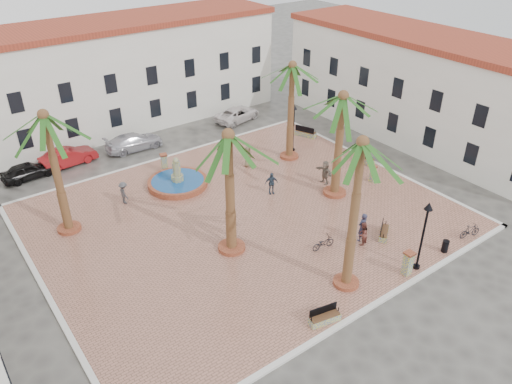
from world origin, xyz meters
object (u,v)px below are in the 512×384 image
(palm_e, at_px, (342,108))
(car_silver, at_px, (134,142))
(palm_sw, at_px, (229,150))
(pedestrian_fountain_b, at_px, (271,183))
(bollard_e, at_px, (373,174))
(pedestrian_north, at_px, (124,193))
(pedestrian_fountain_a, at_px, (248,156))
(bench_s, at_px, (324,318))
(bench_e, at_px, (364,158))
(car_white, at_px, (237,114))
(bollard_n, at_px, (164,163))
(bicycle_a, at_px, (323,243))
(cyclist_b, at_px, (363,234))
(bench_se, at_px, (384,233))
(palm_nw, at_px, (46,128))
(car_red, at_px, (68,157))
(pedestrian_east, at_px, (325,172))
(bench_ne, at_px, (305,133))
(fountain, at_px, (178,182))
(car_black, at_px, (28,171))
(cyclist_a, at_px, (362,227))
(bollard_se, at_px, (408,263))
(lamppost_s, at_px, (425,225))
(bicycle_b, at_px, (470,231))
(lamppost_e, at_px, (294,120))
(palm_s, at_px, (361,158))
(litter_bin, at_px, (445,246))
(palm_ne, at_px, (292,76))

(palm_e, height_order, car_silver, palm_e)
(palm_sw, distance_m, pedestrian_fountain_b, 9.17)
(bollard_e, xyz_separation_m, pedestrian_north, (-16.21, 8.08, 0.16))
(bollard_e, relative_size, pedestrian_fountain_a, 0.74)
(bench_s, height_order, bench_e, bench_e)
(palm_sw, xyz_separation_m, car_white, (11.93, 16.77, -6.13))
(bollard_n, bearing_deg, bench_e, -30.01)
(bicycle_a, xyz_separation_m, cyclist_b, (2.23, -1.08, 0.37))
(bench_se, distance_m, bench_e, 10.34)
(palm_nw, height_order, bollard_n, palm_nw)
(palm_e, xyz_separation_m, car_silver, (-8.36, 15.63, -5.94))
(pedestrian_north, bearing_deg, bollard_n, -60.00)
(cyclist_b, bearing_deg, car_red, -77.41)
(pedestrian_east, bearing_deg, car_silver, -145.56)
(bench_ne, bearing_deg, bicycle_a, 120.33)
(bench_s, height_order, car_red, car_red)
(fountain, distance_m, bench_e, 15.03)
(bollard_e, relative_size, bicycle_a, 0.81)
(palm_nw, distance_m, car_black, 11.00)
(bench_e, relative_size, pedestrian_fountain_b, 1.25)
(palm_e, xyz_separation_m, cyclist_a, (-2.65, -5.09, -5.52))
(bollard_se, xyz_separation_m, bicycle_a, (-2.17, 4.54, -0.37))
(pedestrian_north, bearing_deg, bollard_e, -116.39)
(bollard_e, distance_m, pedestrian_east, 3.63)
(fountain, bearing_deg, car_black, 137.18)
(bollard_n, relative_size, pedestrian_fountain_a, 0.87)
(lamppost_s, relative_size, bicycle_b, 2.91)
(bench_ne, distance_m, bicycle_a, 16.56)
(bollard_e, bearing_deg, lamppost_e, 100.23)
(cyclist_a, height_order, pedestrian_fountain_a, cyclist_a)
(palm_s, xyz_separation_m, pedestrian_fountain_a, (3.76, 14.62, -6.88))
(lamppost_e, distance_m, pedestrian_fountain_a, 5.08)
(bollard_n, relative_size, car_black, 0.39)
(palm_s, relative_size, bench_ne, 4.46)
(fountain, xyz_separation_m, bicycle_b, (11.56, -16.61, 0.15))
(bench_s, relative_size, bicycle_b, 1.13)
(palm_sw, xyz_separation_m, bollard_se, (6.65, -7.79, -5.86))
(bench_ne, distance_m, litter_bin, 18.21)
(bicycle_b, bearing_deg, bollard_se, 104.47)
(palm_e, bearing_deg, pedestrian_fountain_b, 143.21)
(palm_sw, bearing_deg, bench_s, -87.19)
(bench_se, bearing_deg, lamppost_e, 40.27)
(litter_bin, bearing_deg, bench_e, 66.09)
(pedestrian_east, bearing_deg, lamppost_e, 165.82)
(palm_ne, bearing_deg, cyclist_a, -108.08)
(pedestrian_east, relative_size, car_red, 0.41)
(bicycle_b, bearing_deg, bollard_e, 11.20)
(lamppost_s, distance_m, pedestrian_east, 10.97)
(cyclist_a, height_order, pedestrian_east, cyclist_a)
(palm_sw, bearing_deg, car_white, 54.58)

